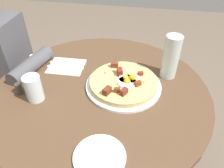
{
  "coord_description": "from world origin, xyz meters",
  "views": [
    {
      "loc": [
        -0.17,
        0.69,
        1.32
      ],
      "look_at": [
        -0.05,
        -0.02,
        0.73
      ],
      "focal_mm": 34.58,
      "sensor_mm": 36.0,
      "label": 1
    }
  ],
  "objects_px": {
    "person_seated": "(2,88)",
    "knife": "(65,68)",
    "breakfast_pizza": "(124,82)",
    "pepper_shaker": "(19,89)",
    "water_bottle": "(171,57)",
    "bread_plate": "(100,157)",
    "water_glass": "(34,88)",
    "pizza_plate": "(123,85)",
    "salt_shaker": "(34,60)",
    "dining_table": "(102,115)",
    "fork": "(68,63)"
  },
  "relations": [
    {
      "from": "dining_table",
      "to": "person_seated",
      "type": "xyz_separation_m",
      "value": [
        0.62,
        -0.13,
        -0.04
      ]
    },
    {
      "from": "bread_plate",
      "to": "knife",
      "type": "height_order",
      "value": "bread_plate"
    },
    {
      "from": "person_seated",
      "to": "knife",
      "type": "distance_m",
      "value": 0.47
    },
    {
      "from": "water_glass",
      "to": "salt_shaker",
      "type": "xyz_separation_m",
      "value": [
        0.12,
        -0.23,
        -0.03
      ]
    },
    {
      "from": "salt_shaker",
      "to": "breakfast_pizza",
      "type": "bearing_deg",
      "value": 168.77
    },
    {
      "from": "person_seated",
      "to": "salt_shaker",
      "type": "bearing_deg",
      "value": 177.73
    },
    {
      "from": "pizza_plate",
      "to": "breakfast_pizza",
      "type": "bearing_deg",
      "value": 144.99
    },
    {
      "from": "dining_table",
      "to": "pizza_plate",
      "type": "bearing_deg",
      "value": -160.73
    },
    {
      "from": "person_seated",
      "to": "salt_shaker",
      "type": "xyz_separation_m",
      "value": [
        -0.26,
        0.01,
        0.23
      ]
    },
    {
      "from": "bread_plate",
      "to": "person_seated",
      "type": "bearing_deg",
      "value": -33.63
    },
    {
      "from": "fork",
      "to": "knife",
      "type": "bearing_deg",
      "value": 90.0
    },
    {
      "from": "water_bottle",
      "to": "dining_table",
      "type": "bearing_deg",
      "value": 27.66
    },
    {
      "from": "dining_table",
      "to": "breakfast_pizza",
      "type": "bearing_deg",
      "value": -161.2
    },
    {
      "from": "water_glass",
      "to": "pepper_shaker",
      "type": "xyz_separation_m",
      "value": [
        0.08,
        -0.02,
        -0.03
      ]
    },
    {
      "from": "pizza_plate",
      "to": "water_glass",
      "type": "xyz_separation_m",
      "value": [
        0.34,
        0.14,
        0.05
      ]
    },
    {
      "from": "water_glass",
      "to": "breakfast_pizza",
      "type": "bearing_deg",
      "value": -157.86
    },
    {
      "from": "person_seated",
      "to": "pizza_plate",
      "type": "height_order",
      "value": "person_seated"
    },
    {
      "from": "water_glass",
      "to": "pepper_shaker",
      "type": "distance_m",
      "value": 0.09
    },
    {
      "from": "pizza_plate",
      "to": "bread_plate",
      "type": "distance_m",
      "value": 0.36
    },
    {
      "from": "bread_plate",
      "to": "pepper_shaker",
      "type": "distance_m",
      "value": 0.46
    },
    {
      "from": "salt_shaker",
      "to": "knife",
      "type": "bearing_deg",
      "value": 177.3
    },
    {
      "from": "fork",
      "to": "pizza_plate",
      "type": "bearing_deg",
      "value": 156.43
    },
    {
      "from": "knife",
      "to": "bread_plate",
      "type": "bearing_deg",
      "value": 119.72
    },
    {
      "from": "breakfast_pizza",
      "to": "pepper_shaker",
      "type": "xyz_separation_m",
      "value": [
        0.42,
        0.12,
        -0.0
      ]
    },
    {
      "from": "breakfast_pizza",
      "to": "water_glass",
      "type": "height_order",
      "value": "water_glass"
    },
    {
      "from": "water_glass",
      "to": "person_seated",
      "type": "bearing_deg",
      "value": -32.6
    },
    {
      "from": "pizza_plate",
      "to": "breakfast_pizza",
      "type": "distance_m",
      "value": 0.02
    },
    {
      "from": "dining_table",
      "to": "knife",
      "type": "bearing_deg",
      "value": -30.08
    },
    {
      "from": "person_seated",
      "to": "breakfast_pizza",
      "type": "xyz_separation_m",
      "value": [
        -0.72,
        0.1,
        0.23
      ]
    },
    {
      "from": "person_seated",
      "to": "water_bottle",
      "type": "height_order",
      "value": "person_seated"
    },
    {
      "from": "knife",
      "to": "water_glass",
      "type": "relative_size",
      "value": 1.64
    },
    {
      "from": "pizza_plate",
      "to": "bread_plate",
      "type": "xyz_separation_m",
      "value": [
        0.03,
        0.36,
        -0.0
      ]
    },
    {
      "from": "water_glass",
      "to": "water_bottle",
      "type": "relative_size",
      "value": 0.55
    },
    {
      "from": "knife",
      "to": "water_glass",
      "type": "distance_m",
      "value": 0.23
    },
    {
      "from": "pizza_plate",
      "to": "pepper_shaker",
      "type": "distance_m",
      "value": 0.44
    },
    {
      "from": "pizza_plate",
      "to": "water_bottle",
      "type": "height_order",
      "value": "water_bottle"
    },
    {
      "from": "breakfast_pizza",
      "to": "water_bottle",
      "type": "relative_size",
      "value": 1.46
    },
    {
      "from": "knife",
      "to": "salt_shaker",
      "type": "distance_m",
      "value": 0.16
    },
    {
      "from": "water_bottle",
      "to": "pepper_shaker",
      "type": "bearing_deg",
      "value": 21.2
    },
    {
      "from": "fork",
      "to": "bread_plate",
      "type": "bearing_deg",
      "value": 117.86
    },
    {
      "from": "fork",
      "to": "water_glass",
      "type": "bearing_deg",
      "value": 78.71
    },
    {
      "from": "pizza_plate",
      "to": "salt_shaker",
      "type": "bearing_deg",
      "value": -11.18
    },
    {
      "from": "dining_table",
      "to": "fork",
      "type": "relative_size",
      "value": 5.18
    },
    {
      "from": "water_glass",
      "to": "pizza_plate",
      "type": "bearing_deg",
      "value": -157.72
    },
    {
      "from": "water_bottle",
      "to": "breakfast_pizza",
      "type": "bearing_deg",
      "value": 31.68
    },
    {
      "from": "pizza_plate",
      "to": "pepper_shaker",
      "type": "relative_size",
      "value": 6.52
    },
    {
      "from": "water_bottle",
      "to": "bread_plate",
      "type": "bearing_deg",
      "value": 65.48
    },
    {
      "from": "knife",
      "to": "pepper_shaker",
      "type": "height_order",
      "value": "pepper_shaker"
    },
    {
      "from": "salt_shaker",
      "to": "water_glass",
      "type": "bearing_deg",
      "value": 117.16
    },
    {
      "from": "dining_table",
      "to": "water_glass",
      "type": "height_order",
      "value": "water_glass"
    }
  ]
}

